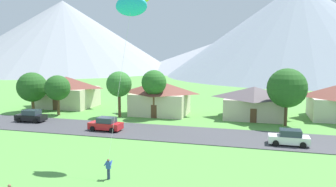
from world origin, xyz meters
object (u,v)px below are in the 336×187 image
(house_right_center, at_px, (254,102))
(tree_near_right, at_px, (119,84))
(parked_car_black_mid_east, at_px, (31,116))
(parked_car_white_mid_west, at_px, (289,138))
(parked_car_red_west_end, at_px, (106,124))
(house_leftmost, at_px, (160,97))
(tree_left_of_center, at_px, (32,87))
(tree_center, at_px, (287,88))
(kite_flyer_with_kite, at_px, (131,9))
(house_rightmost, at_px, (67,91))
(house_left_center, at_px, (336,101))
(tree_right_of_center, at_px, (154,83))
(tree_near_left, at_px, (58,88))

(house_right_center, relative_size, tree_near_right, 1.32)
(parked_car_black_mid_east, bearing_deg, parked_car_white_mid_west, -4.45)
(tree_near_right, distance_m, parked_car_white_mid_west, 25.87)
(parked_car_red_west_end, relative_size, parked_car_white_mid_west, 1.02)
(house_leftmost, relative_size, house_right_center, 1.00)
(tree_left_of_center, height_order, tree_center, tree_center)
(parked_car_red_west_end, bearing_deg, kite_flyer_with_kite, -52.12)
(house_rightmost, bearing_deg, house_leftmost, -7.43)
(house_leftmost, distance_m, house_right_center, 14.54)
(parked_car_black_mid_east, relative_size, kite_flyer_with_kite, 0.28)
(house_leftmost, bearing_deg, parked_car_black_mid_east, -147.10)
(house_right_center, bearing_deg, house_leftmost, -176.92)
(house_left_center, bearing_deg, house_rightmost, -178.66)
(tree_left_of_center, relative_size, parked_car_white_mid_west, 1.57)
(parked_car_white_mid_west, bearing_deg, parked_car_red_west_end, 178.04)
(tree_right_of_center, xyz_separation_m, parked_car_black_mid_east, (-16.08, -7.32, -4.48))
(house_rightmost, distance_m, parked_car_white_mid_west, 39.83)
(tree_right_of_center, bearing_deg, house_left_center, 13.87)
(tree_left_of_center, bearing_deg, tree_right_of_center, 1.74)
(house_leftmost, height_order, tree_right_of_center, tree_right_of_center)
(house_left_center, relative_size, tree_right_of_center, 1.14)
(tree_left_of_center, distance_m, parked_car_black_mid_east, 8.86)
(house_right_center, bearing_deg, kite_flyer_with_kite, -115.22)
(tree_center, bearing_deg, house_left_center, 42.03)
(house_leftmost, relative_size, parked_car_white_mid_west, 2.21)
(house_rightmost, relative_size, tree_right_of_center, 1.42)
(tree_near_right, bearing_deg, tree_center, 0.60)
(house_rightmost, height_order, tree_center, tree_center)
(tree_center, relative_size, parked_car_black_mid_east, 1.83)
(house_leftmost, relative_size, kite_flyer_with_kite, 0.62)
(parked_car_red_west_end, xyz_separation_m, kite_flyer_with_kite, (7.38, -9.48, 12.95))
(tree_near_right, bearing_deg, parked_car_red_west_end, -77.71)
(house_right_center, xyz_separation_m, parked_car_red_west_end, (-18.02, -13.12, -1.61))
(tree_right_of_center, height_order, tree_near_right, tree_right_of_center)
(house_rightmost, relative_size, tree_near_right, 1.47)
(tree_near_left, bearing_deg, house_leftmost, 17.90)
(house_rightmost, bearing_deg, parked_car_red_west_end, -44.87)
(parked_car_black_mid_east, distance_m, kite_flyer_with_kite, 26.39)
(house_rightmost, distance_m, tree_left_of_center, 6.76)
(house_left_center, bearing_deg, parked_car_red_west_end, -152.17)
(house_leftmost, height_order, house_rightmost, house_rightmost)
(kite_flyer_with_kite, bearing_deg, parked_car_red_west_end, 127.88)
(house_rightmost, xyz_separation_m, kite_flyer_with_kite, (22.16, -24.20, 10.98))
(tree_left_of_center, height_order, parked_car_red_west_end, tree_left_of_center)
(tree_near_right, bearing_deg, tree_left_of_center, -179.92)
(house_left_center, relative_size, house_rightmost, 0.80)
(house_right_center, distance_m, kite_flyer_with_kite, 27.43)
(house_right_center, xyz_separation_m, kite_flyer_with_kite, (-10.64, -22.60, 11.34))
(parked_car_white_mid_west, bearing_deg, house_right_center, 105.50)
(kite_flyer_with_kite, bearing_deg, house_left_center, 48.30)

